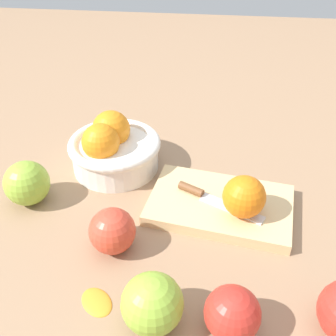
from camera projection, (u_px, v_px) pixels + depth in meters
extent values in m
plane|color=#997556|center=(163.00, 215.00, 0.66)|extent=(2.40, 2.40, 0.00)
cylinder|color=white|center=(116.00, 155.00, 0.76)|extent=(0.16, 0.16, 0.05)
torus|color=white|center=(114.00, 144.00, 0.74)|extent=(0.17, 0.17, 0.02)
sphere|color=orange|center=(111.00, 129.00, 0.75)|extent=(0.07, 0.07, 0.07)
sphere|color=orange|center=(101.00, 142.00, 0.72)|extent=(0.07, 0.07, 0.07)
cube|color=#DBB77F|center=(220.00, 205.00, 0.67)|extent=(0.26, 0.18, 0.02)
sphere|color=orange|center=(244.00, 195.00, 0.62)|extent=(0.07, 0.07, 0.07)
cube|color=silver|center=(232.00, 208.00, 0.65)|extent=(0.11, 0.07, 0.00)
cylinder|color=brown|center=(191.00, 189.00, 0.68)|extent=(0.05, 0.03, 0.01)
sphere|color=red|center=(232.00, 314.00, 0.48)|extent=(0.07, 0.07, 0.07)
sphere|color=#D6422D|center=(112.00, 231.00, 0.59)|extent=(0.07, 0.07, 0.07)
sphere|color=#8EB738|center=(152.00, 304.00, 0.48)|extent=(0.08, 0.08, 0.08)
sphere|color=#8EB738|center=(27.00, 183.00, 0.67)|extent=(0.08, 0.08, 0.08)
ellipsoid|color=orange|center=(96.00, 300.00, 0.53)|extent=(0.06, 0.06, 0.01)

